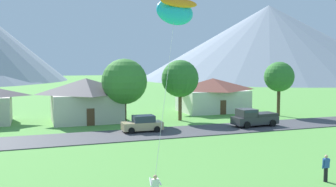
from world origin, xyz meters
The scene contains 11 objects.
road_strip centered at (0.00, 30.23, 0.04)m, with size 160.00×6.02×0.08m, color #424247.
mountain_east_ridge centered at (87.00, 130.46, 15.44)m, with size 107.90×107.90×30.87m, color gray.
house_leftmost centered at (-0.91, 40.89, 2.76)m, with size 8.77×7.61×5.33m.
house_rightmost centered at (17.86, 43.73, 2.55)m, with size 10.09×7.02×4.92m.
tree_near_left centered at (10.23, 37.58, 5.24)m, with size 4.64×4.64×7.59m.
tree_center centered at (3.20, 37.85, 5.00)m, with size 5.42×5.42×7.72m.
tree_right_of_center centered at (24.32, 36.79, 5.30)m, with size 4.04×4.04×7.35m.
parked_car_tan_mid_east centered at (3.60, 31.51, 0.87)m, with size 4.24×2.15×1.68m.
pickup_truck_charcoal_west_side centered at (16.33, 30.36, 1.06)m, with size 5.26×2.45×1.99m.
kite_flyer_with_kite centered at (1.57, 16.64, 10.39)m, with size 4.99×6.54×11.50m.
watcher_person centered at (9.65, 11.87, 0.88)m, with size 0.56×0.24×1.68m.
Camera 1 is at (-7.17, -6.22, 7.36)m, focal length 40.52 mm.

